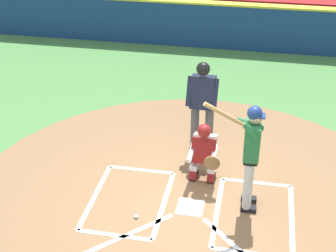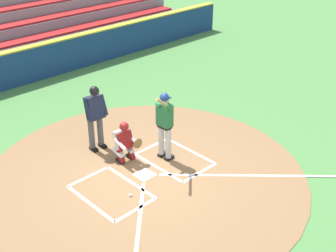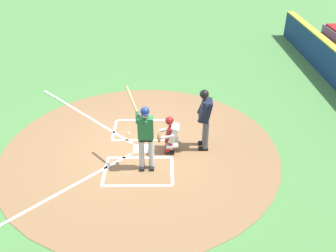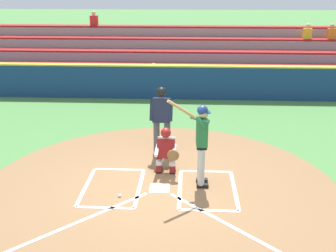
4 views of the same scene
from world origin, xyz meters
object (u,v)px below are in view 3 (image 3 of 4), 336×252
Objects in this scene: catcher at (170,134)px; baseball at (128,133)px; plate_umpire at (205,116)px; batter at (145,134)px.

baseball is (0.92, 1.29, -0.55)m from catcher.
catcher is at bearing 100.20° from plate_umpire.
batter is 1.14× the size of plate_umpire.
catcher is at bearing -125.56° from baseball.
plate_umpire is (0.97, -1.63, -0.02)m from batter.
catcher reaches higher than baseball.
plate_umpire is 2.61m from baseball.
batter is 1.89m from plate_umpire.
batter is at bearing -159.47° from baseball.
catcher is at bearing -39.21° from batter.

